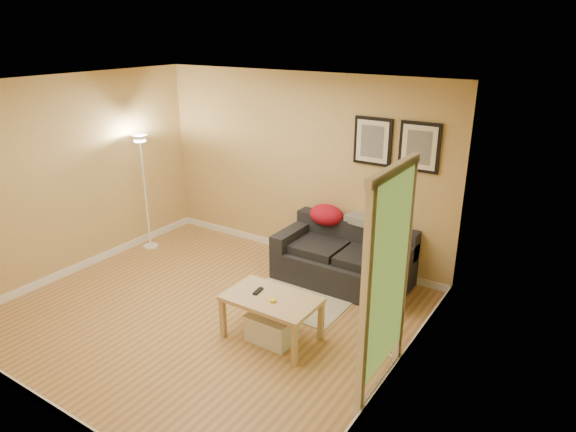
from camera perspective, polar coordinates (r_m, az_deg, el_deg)
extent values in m
plane|color=tan|center=(6.12, -8.83, -10.62)|extent=(4.50, 4.50, 0.00)
plane|color=white|center=(5.29, -10.40, 14.32)|extent=(4.50, 4.50, 0.00)
plane|color=tan|center=(7.10, 1.34, 5.47)|extent=(4.50, 0.00, 4.50)
plane|color=tan|center=(4.44, -27.19, -6.45)|extent=(4.50, 0.00, 4.50)
plane|color=tan|center=(7.23, -22.94, 4.12)|extent=(0.00, 4.00, 4.00)
plane|color=tan|center=(4.46, 12.49, -4.37)|extent=(0.00, 4.00, 4.00)
cube|color=white|center=(7.51, 1.22, -3.79)|extent=(4.50, 0.02, 0.10)
cube|color=white|center=(5.09, -24.70, -19.11)|extent=(4.50, 0.02, 0.10)
cube|color=white|center=(7.64, -21.61, -4.91)|extent=(0.02, 4.00, 0.10)
cube|color=white|center=(5.11, 11.27, -17.18)|extent=(0.02, 4.00, 0.10)
cube|color=#B9B093|center=(6.30, 0.93, -9.32)|extent=(1.25, 0.85, 0.01)
cube|color=#668C4C|center=(6.30, -2.70, -9.33)|extent=(0.70, 0.50, 0.01)
cube|color=black|center=(5.46, -3.38, -8.42)|extent=(0.07, 0.17, 0.02)
cylinder|color=yellow|center=(5.27, -1.69, -9.48)|extent=(0.07, 0.07, 0.03)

